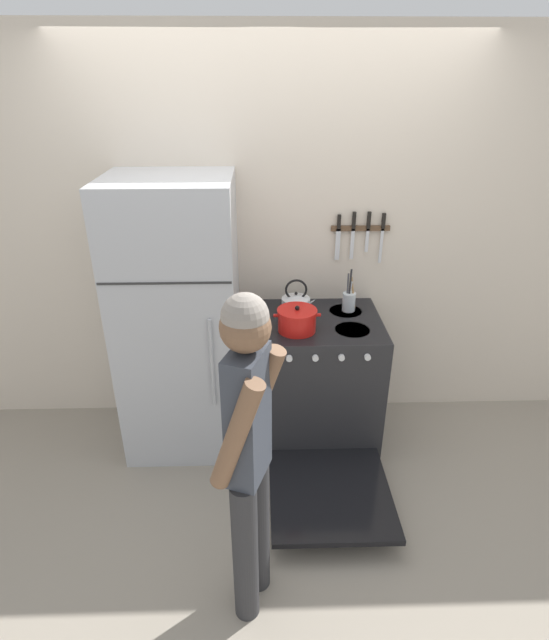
{
  "coord_description": "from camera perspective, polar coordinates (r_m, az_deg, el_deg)",
  "views": [
    {
      "loc": [
        -0.08,
        -3.12,
        2.28
      ],
      "look_at": [
        -0.0,
        -0.48,
        0.97
      ],
      "focal_mm": 28.0,
      "sensor_mm": 36.0,
      "label": 1
    }
  ],
  "objects": [
    {
      "name": "wall_back",
      "position": [
        3.31,
        -0.2,
        8.78
      ],
      "size": [
        10.0,
        0.06,
        2.55
      ],
      "color": "beige",
      "rests_on": "ground_plane"
    },
    {
      "name": "tea_kettle",
      "position": [
        3.22,
        2.49,
        2.02
      ],
      "size": [
        0.23,
        0.18,
        0.22
      ],
      "color": "silver",
      "rests_on": "stove_range"
    },
    {
      "name": "ground_plane",
      "position": [
        3.86,
        -0.16,
        -9.68
      ],
      "size": [
        14.0,
        14.0,
        0.0
      ],
      "primitive_type": "plane",
      "color": "gray"
    },
    {
      "name": "dutch_oven_pot",
      "position": [
        2.98,
        2.58,
        0.01
      ],
      "size": [
        0.28,
        0.24,
        0.16
      ],
      "color": "red",
      "rests_on": "stove_range"
    },
    {
      "name": "stove_range",
      "position": [
        3.33,
        5.21,
        -7.18
      ],
      "size": [
        0.75,
        1.37,
        0.89
      ],
      "color": "#232326",
      "rests_on": "ground_plane"
    },
    {
      "name": "utensil_jar",
      "position": [
        3.26,
        8.51,
        2.22
      ],
      "size": [
        0.08,
        0.08,
        0.28
      ],
      "color": "silver",
      "rests_on": "stove_range"
    },
    {
      "name": "wall_knife_strip",
      "position": [
        3.29,
        9.78,
        10.29
      ],
      "size": [
        0.38,
        0.03,
        0.34
      ],
      "color": "brown"
    },
    {
      "name": "person",
      "position": [
        2.09,
        -2.95,
        -14.56
      ],
      "size": [
        0.33,
        0.38,
        1.6
      ],
      "rotation": [
        0.0,
        0.0,
        1.22
      ],
      "color": "#2D2D30",
      "rests_on": "ground_plane"
    },
    {
      "name": "refrigerator",
      "position": [
        3.17,
        -10.83,
        -0.16
      ],
      "size": [
        0.73,
        0.67,
        1.77
      ],
      "color": "#B7BABF",
      "rests_on": "ground_plane"
    }
  ]
}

